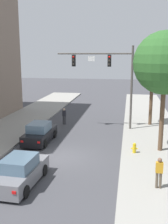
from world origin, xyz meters
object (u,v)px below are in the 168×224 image
traffic_signal_mast (110,72)px  fire_hydrant (134,148)px  pedestrian_crossing_road (64,115)px  pedestrian_sidewalk_right_walker (159,171)px  street_tree_nearest (165,63)px  car_lead_black (40,133)px  car_following_grey (21,172)px  street_tree_second (153,71)px

traffic_signal_mast → fire_hydrant: size_ratio=10.42×
pedestrian_crossing_road → pedestrian_sidewalk_right_walker: bearing=-57.3°
fire_hydrant → street_tree_nearest: bearing=24.5°
pedestrian_crossing_road → street_tree_nearest: size_ratio=0.20×
car_lead_black → pedestrian_sidewalk_right_walker: size_ratio=2.59×
traffic_signal_mast → fire_hydrant: bearing=-70.5°
car_following_grey → street_tree_second: size_ratio=0.64×
traffic_signal_mast → fire_hydrant: traffic_signal_mast is taller
pedestrian_crossing_road → pedestrian_sidewalk_right_walker: 14.75m
street_tree_second → pedestrian_crossing_road: bearing=-174.5°
traffic_signal_mast → pedestrian_sidewalk_right_walker: traffic_signal_mast is taller
car_lead_black → fire_hydrant: (7.41, -1.62, -0.22)m
traffic_signal_mast → pedestrian_crossing_road: traffic_signal_mast is taller
car_lead_black → car_following_grey: size_ratio=0.99×
car_lead_black → street_tree_nearest: size_ratio=0.51×
car_following_grey → street_tree_second: street_tree_second is taller
pedestrian_crossing_road → fire_hydrant: bearing=-47.4°
pedestrian_sidewalk_right_walker → fire_hydrant: size_ratio=2.28×
pedestrian_crossing_road → fire_hydrant: 10.07m
car_lead_black → street_tree_second: (9.03, 6.61, 4.60)m
car_lead_black → street_tree_second: 12.10m
street_tree_second → fire_hydrant: bearing=-101.1°
car_lead_black → pedestrian_crossing_road: size_ratio=2.59×
fire_hydrant → street_tree_nearest: size_ratio=0.09×
street_tree_nearest → street_tree_second: street_tree_nearest is taller
street_tree_nearest → street_tree_second: 7.46m
street_tree_nearest → traffic_signal_mast: bearing=126.6°
car_lead_black → pedestrian_crossing_road: (0.61, 5.80, 0.19)m
pedestrian_sidewalk_right_walker → street_tree_second: 13.91m
street_tree_nearest → car_lead_black: bearing=175.2°
traffic_signal_mast → car_lead_black: traffic_signal_mast is taller
pedestrian_sidewalk_right_walker → fire_hydrant: pedestrian_sidewalk_right_walker is taller
car_lead_black → pedestrian_sidewalk_right_walker: 10.83m
car_following_grey → traffic_signal_mast: bearing=72.0°
pedestrian_sidewalk_right_walker → street_tree_nearest: size_ratio=0.20×
pedestrian_crossing_road → pedestrian_sidewalk_right_walker: pedestrian_sidewalk_right_walker is taller
fire_hydrant → pedestrian_crossing_road: bearing=132.6°
car_following_grey → pedestrian_crossing_road: bearing=93.2°
fire_hydrant → car_following_grey: bearing=-137.8°
pedestrian_sidewalk_right_walker → fire_hydrant: (-1.15, 5.01, -0.56)m
traffic_signal_mast → street_tree_second: traffic_signal_mast is taller
car_following_grey → pedestrian_sidewalk_right_walker: (7.24, 0.51, 0.34)m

